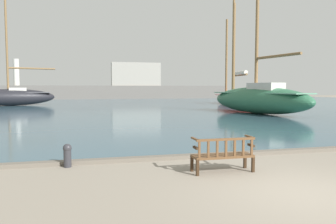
# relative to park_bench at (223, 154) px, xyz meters

# --- Properties ---
(ground_plane) EXTENTS (160.00, 160.00, 0.00)m
(ground_plane) POSITION_rel_park_bench_xyz_m (0.98, -2.02, -0.47)
(ground_plane) COLOR gray
(harbor_water) EXTENTS (100.00, 80.00, 0.08)m
(harbor_water) POSITION_rel_park_bench_xyz_m (0.98, 41.98, -0.43)
(harbor_water) COLOR #385666
(harbor_water) RESTS_ON ground
(quay_edge_kerb) EXTENTS (40.00, 0.30, 0.12)m
(quay_edge_kerb) POSITION_rel_park_bench_xyz_m (0.98, 1.83, -0.41)
(quay_edge_kerb) COLOR #675F54
(quay_edge_kerb) RESTS_ON ground
(park_bench) EXTENTS (1.60, 0.52, 0.92)m
(park_bench) POSITION_rel_park_bench_xyz_m (0.00, 0.00, 0.00)
(park_bench) COLOR #322113
(park_bench) RESTS_ON ground
(sailboat_distant_harbor) EXTENTS (5.07, 11.58, 14.04)m
(sailboat_distant_harbor) POSITION_rel_park_bench_xyz_m (10.40, 16.79, 0.91)
(sailboat_distant_harbor) COLOR #2D6647
(sailboat_distant_harbor) RESTS_ON harbor_water
(sailboat_mid_port) EXTENTS (10.37, 4.81, 15.10)m
(sailboat_mid_port) POSITION_rel_park_bench_xyz_m (-12.36, 34.93, 0.83)
(sailboat_mid_port) COLOR black
(sailboat_mid_port) RESTS_ON harbor_water
(sailboat_far_starboard) EXTENTS (4.05, 10.38, 14.35)m
(sailboat_far_starboard) POSITION_rel_park_bench_xyz_m (15.17, 31.71, 0.74)
(sailboat_far_starboard) COLOR maroon
(sailboat_far_starboard) RESTS_ON harbor_water
(mooring_bollard) EXTENTS (0.24, 0.24, 0.65)m
(mooring_bollard) POSITION_rel_park_bench_xyz_m (-3.97, 1.53, -0.10)
(mooring_bollard) COLOR #2D2D33
(mooring_bollard) RESTS_ON ground
(far_breakwater) EXTENTS (47.97, 2.40, 7.50)m
(far_breakwater) POSITION_rel_park_bench_xyz_m (1.90, 57.15, 1.70)
(far_breakwater) COLOR #66605B
(far_breakwater) RESTS_ON ground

